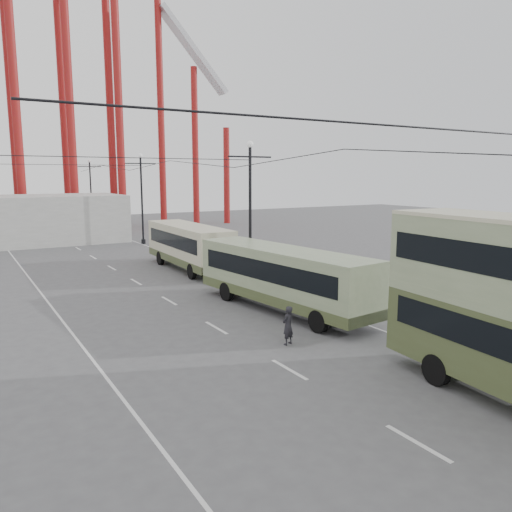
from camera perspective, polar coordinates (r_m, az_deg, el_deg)
ground at (r=16.81m, az=14.95°, el=-16.16°), size 160.00×160.00×0.00m
road_markings at (r=32.56m, az=-12.06°, el=-3.60°), size 12.52×120.00×0.01m
lamp_post_mid at (r=33.03m, az=-0.67°, el=4.98°), size 3.20×0.44×9.32m
lamp_post_far at (r=53.13m, az=-12.91°, el=6.35°), size 3.20×0.44×9.32m
lamp_post_distant at (r=74.32m, az=-18.34°, el=6.87°), size 3.20×0.44×9.32m
roller_coaster at (r=69.63m, az=-25.10°, el=21.51°), size 52.95×5.00×55.48m
fairground_shed at (r=57.78m, az=-26.08°, el=3.70°), size 22.00×10.00×5.00m
single_decker_green at (r=26.38m, az=3.07°, el=-2.27°), size 3.94×11.95×3.32m
single_decker_cream at (r=38.18m, az=-7.69°, el=1.29°), size 3.01×10.95×3.38m
pedestrian at (r=21.34m, az=3.66°, el=-7.92°), size 0.71×0.58×1.67m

